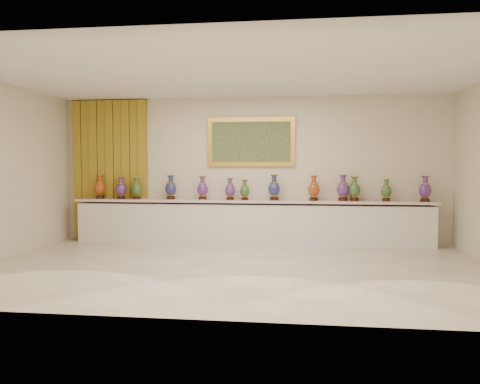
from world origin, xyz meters
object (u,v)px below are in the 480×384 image
object	(u,v)px
counter	(250,223)
vase_0	(100,188)
vase_1	(121,189)
vase_2	(137,189)

from	to	relation	value
counter	vase_0	size ratio (longest dim) A/B	14.48
counter	vase_1	size ratio (longest dim) A/B	15.34
counter	vase_2	bearing A→B (deg)	-179.62
vase_0	vase_2	distance (m)	0.81
counter	vase_0	distance (m)	3.27
vase_1	vase_0	bearing A→B (deg)	176.10
vase_0	vase_1	xyz separation A→B (m)	(0.48, -0.03, -0.01)
counter	vase_2	world-z (taller)	vase_2
vase_0	vase_2	bearing A→B (deg)	-1.90
counter	vase_2	distance (m)	2.48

